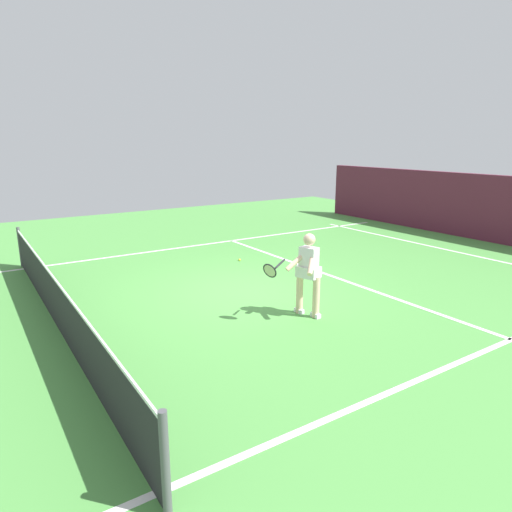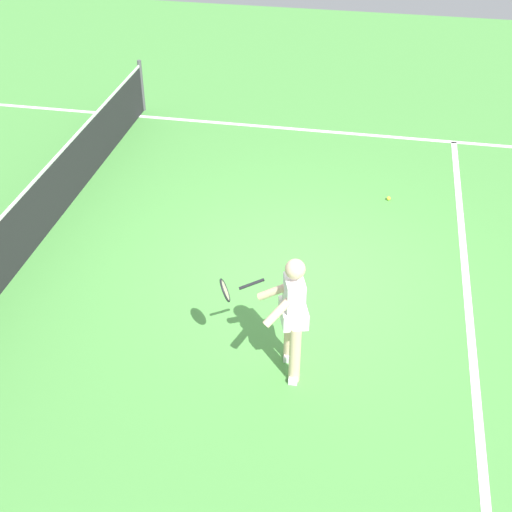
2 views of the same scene
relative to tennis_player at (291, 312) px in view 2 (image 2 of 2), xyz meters
The scene contains 6 objects.
ground_plane 2.05m from the tennis_player, ahead, with size 24.81×24.81×0.00m, color #4C9342.
service_line_marking 2.94m from the tennis_player, 48.93° to the right, with size 9.06×0.10×0.01m, color white.
sideline_right_marking 6.44m from the tennis_player, ahead, with size 0.10×17.08×0.01m, color white.
court_net 4.40m from the tennis_player, 65.01° to the left, with size 9.74×0.08×1.03m.
tennis_player is the anchor object (origin of this frame).
tennis_ball_near 4.25m from the tennis_player, 13.98° to the right, with size 0.07×0.07×0.07m, color #D1E533.
Camera 2 is at (-7.67, -0.91, 5.80)m, focal length 48.95 mm.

